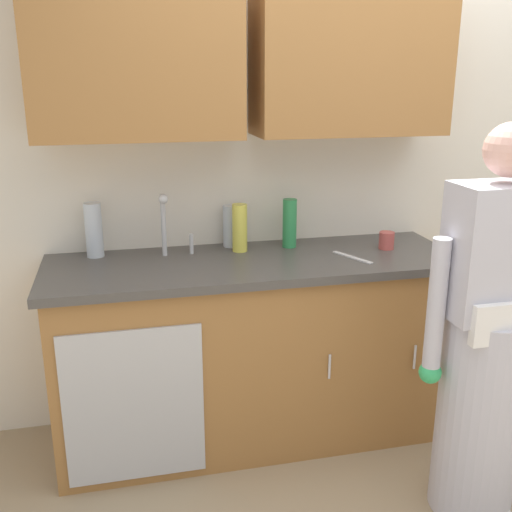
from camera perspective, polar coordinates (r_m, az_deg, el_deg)
ground_plane at (r=2.87m, az=14.88°, el=-21.99°), size 9.00×9.00×0.00m
kitchen_wall_with_uppers at (r=3.12m, az=6.10°, el=11.28°), size 4.80×0.44×2.70m
counter_cabinet at (r=3.01m, az=-0.24°, el=-9.22°), size 1.90×0.62×0.90m
countertop at (r=2.84m, az=-0.20°, el=-0.65°), size 1.96×0.66×0.04m
sink at (r=2.79m, az=-7.64°, el=-1.01°), size 0.50×0.36×0.35m
person_at_sink at (r=2.58m, az=21.11°, el=-9.17°), size 0.55×0.34×1.62m
bottle_water_tall at (r=2.93m, az=-1.57°, el=2.71°), size 0.07×0.07×0.24m
bottle_dish_liquid at (r=2.94m, az=-15.24°, el=2.41°), size 0.08×0.08×0.26m
bottle_cleaner_spray at (r=3.01m, az=-2.42°, el=2.88°), size 0.08×0.08×0.21m
bottle_soap at (r=3.00m, az=3.23°, el=3.14°), size 0.07×0.07×0.25m
cup_by_sink at (r=3.06m, az=12.37°, el=1.46°), size 0.08×0.08×0.09m
knife_on_counter at (r=2.88m, az=9.19°, el=-0.13°), size 0.12×0.23×0.01m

